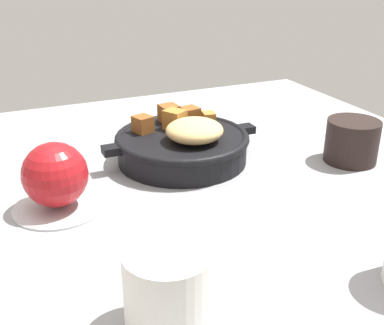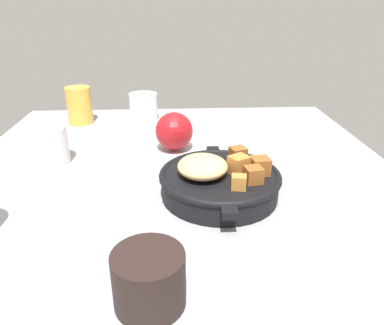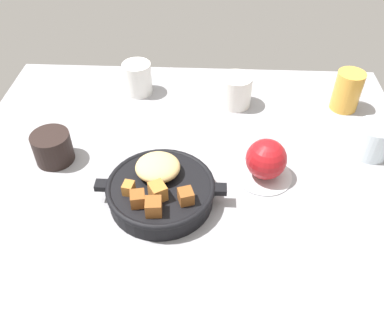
# 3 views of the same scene
# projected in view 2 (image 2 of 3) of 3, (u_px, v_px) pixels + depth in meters

# --- Properties ---
(ground_plane) EXTENTS (1.00, 0.89, 0.02)m
(ground_plane) POSITION_uv_depth(u_px,v_px,m) (180.00, 188.00, 0.69)
(ground_plane) COLOR gray
(cast_iron_skillet) EXTENTS (0.25, 0.21, 0.08)m
(cast_iron_skillet) POSITION_uv_depth(u_px,v_px,m) (219.00, 180.00, 0.63)
(cast_iron_skillet) COLOR black
(cast_iron_skillet) RESTS_ON ground_plane
(saucer_plate) EXTENTS (0.12, 0.12, 0.01)m
(saucer_plate) POSITION_uv_depth(u_px,v_px,m) (175.00, 150.00, 0.83)
(saucer_plate) COLOR #B7BABF
(saucer_plate) RESTS_ON ground_plane
(red_apple) EXTENTS (0.08, 0.08, 0.08)m
(red_apple) POSITION_uv_depth(u_px,v_px,m) (174.00, 131.00, 0.81)
(red_apple) COLOR maroon
(red_apple) RESTS_ON saucer_plate
(ceramic_mug_white) EXTENTS (0.08, 0.08, 0.08)m
(ceramic_mug_white) POSITION_uv_depth(u_px,v_px,m) (49.00, 146.00, 0.75)
(ceramic_mug_white) COLOR silver
(ceramic_mug_white) RESTS_ON ground_plane
(coffee_mug_dark) EXTENTS (0.08, 0.08, 0.07)m
(coffee_mug_dark) POSITION_uv_depth(u_px,v_px,m) (149.00, 279.00, 0.40)
(coffee_mug_dark) COLOR black
(coffee_mug_dark) RESTS_ON ground_plane
(juice_glass_amber) EXTENTS (0.07, 0.07, 0.10)m
(juice_glass_amber) POSITION_uv_depth(u_px,v_px,m) (79.00, 105.00, 0.99)
(juice_glass_amber) COLOR gold
(juice_glass_amber) RESTS_ON ground_plane
(water_glass_short) EXTENTS (0.08, 0.08, 0.08)m
(water_glass_short) POSITION_uv_depth(u_px,v_px,m) (144.00, 107.00, 1.02)
(water_glass_short) COLOR silver
(water_glass_short) RESTS_ON ground_plane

